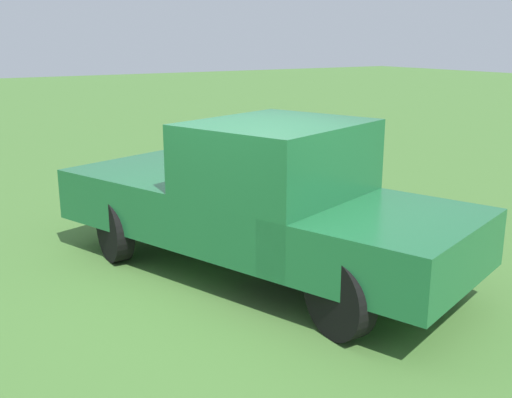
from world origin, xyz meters
TOP-DOWN VIEW (x-y plane):
  - ground_plane at (0.00, 0.00)m, footprint 80.00×80.00m
  - pickup_truck at (0.30, -0.51)m, footprint 5.40×3.43m

SIDE VIEW (x-z plane):
  - ground_plane at x=0.00m, z-range 0.00..0.00m
  - pickup_truck at x=0.30m, z-range 0.04..1.86m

